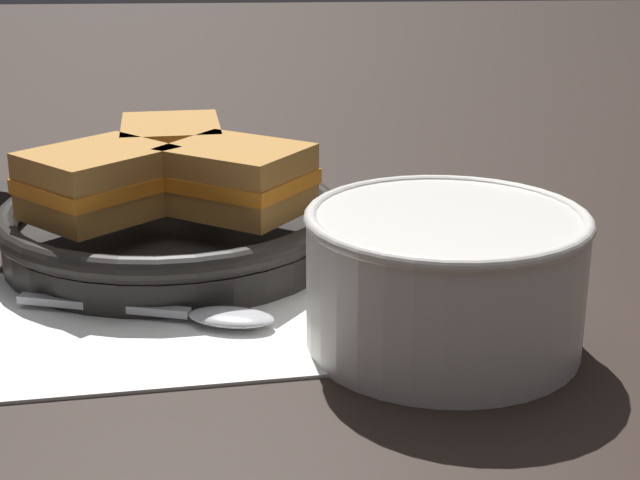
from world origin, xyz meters
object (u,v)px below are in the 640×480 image
Objects in this scene: skillet at (170,228)px; sandwich_far_left at (172,152)px; sandwich_near_right at (236,179)px; spoon at (195,314)px; sandwich_near_left at (98,183)px; soup_bowl at (445,271)px.

skillet is 3.38× the size of sandwich_far_left.
sandwich_far_left is at bearing 122.35° from sandwich_near_right.
spoon is 0.13m from sandwich_near_left.
soup_bowl reaches higher than skillet.
sandwich_near_right is at bearing -27.64° from skillet.
spoon is 0.13m from skillet.
skillet is at bearing 152.36° from sandwich_near_right.
skillet reaches higher than spoon.
sandwich_near_left is (-0.04, -0.03, 0.04)m from skillet.
spoon is 1.68× the size of sandwich_far_left.
soup_bowl is 0.49× the size of skillet.
skillet is 2.81× the size of sandwich_near_right.
sandwich_near_right is 0.09m from sandwich_far_left.
sandwich_near_left reaches higher than skillet.
sandwich_near_left is at bearing -117.65° from sandwich_far_left.
sandwich_near_left is 1.20× the size of sandwich_far_left.
sandwich_far_left reaches higher than soup_bowl.
sandwich_far_left is at bearing 62.35° from sandwich_near_left.
sandwich_near_right is at bearing 2.35° from sandwich_near_left.
sandwich_near_right is at bearing 131.05° from soup_bowl.
sandwich_near_left and sandwich_near_right have the same top height.
skillet is (-0.17, 0.16, -0.02)m from soup_bowl.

